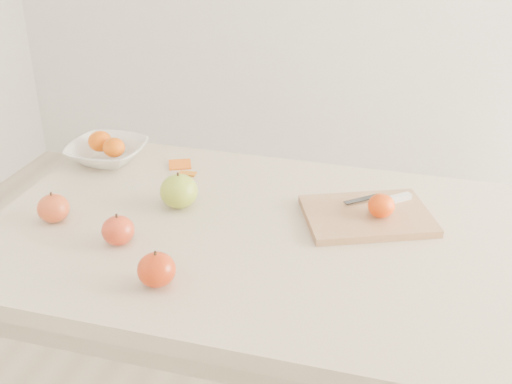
# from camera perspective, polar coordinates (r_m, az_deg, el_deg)

# --- Properties ---
(table) EXTENTS (1.20, 0.80, 0.75)m
(table) POSITION_cam_1_polar(r_m,az_deg,el_deg) (1.51, -0.52, -6.55)
(table) COLOR beige
(table) RESTS_ON ground
(cutting_board) EXTENTS (0.35, 0.31, 0.02)m
(cutting_board) POSITION_cam_1_polar(r_m,az_deg,el_deg) (1.51, 9.86, -2.09)
(cutting_board) COLOR #A98154
(cutting_board) RESTS_ON table
(board_tangerine) EXTENTS (0.06, 0.06, 0.05)m
(board_tangerine) POSITION_cam_1_polar(r_m,az_deg,el_deg) (1.49, 11.07, -1.20)
(board_tangerine) COLOR #D54707
(board_tangerine) RESTS_ON cutting_board
(fruit_bowl) EXTENTS (0.21, 0.21, 0.05)m
(fruit_bowl) POSITION_cam_1_polar(r_m,az_deg,el_deg) (1.83, -13.07, 3.46)
(fruit_bowl) COLOR white
(fruit_bowl) RESTS_ON table
(bowl_tangerine_near) EXTENTS (0.07, 0.07, 0.06)m
(bowl_tangerine_near) POSITION_cam_1_polar(r_m,az_deg,el_deg) (1.84, -13.70, 4.42)
(bowl_tangerine_near) COLOR #E85008
(bowl_tangerine_near) RESTS_ON fruit_bowl
(bowl_tangerine_far) EXTENTS (0.06, 0.06, 0.05)m
(bowl_tangerine_far) POSITION_cam_1_polar(r_m,az_deg,el_deg) (1.79, -12.52, 3.89)
(bowl_tangerine_far) COLOR #D36307
(bowl_tangerine_far) RESTS_ON fruit_bowl
(orange_peel_a) EXTENTS (0.07, 0.07, 0.01)m
(orange_peel_a) POSITION_cam_1_polar(r_m,az_deg,el_deg) (1.77, -6.77, 2.31)
(orange_peel_a) COLOR #D6590F
(orange_peel_a) RESTS_ON table
(orange_peel_b) EXTENTS (0.05, 0.04, 0.01)m
(orange_peel_b) POSITION_cam_1_polar(r_m,az_deg,el_deg) (1.72, -6.12, 1.55)
(orange_peel_b) COLOR #C3690D
(orange_peel_b) RESTS_ON table
(paring_knife) EXTENTS (0.16, 0.10, 0.01)m
(paring_knife) POSITION_cam_1_polar(r_m,az_deg,el_deg) (1.57, 11.91, -0.58)
(paring_knife) COLOR white
(paring_knife) RESTS_ON cutting_board
(apple_green) EXTENTS (0.09, 0.09, 0.08)m
(apple_green) POSITION_cam_1_polar(r_m,az_deg,el_deg) (1.54, -6.87, 0.08)
(apple_green) COLOR #79A01C
(apple_green) RESTS_ON table
(apple_red_d) EXTENTS (0.07, 0.07, 0.07)m
(apple_red_d) POSITION_cam_1_polar(r_m,az_deg,el_deg) (1.55, -17.57, -1.38)
(apple_red_d) COLOR maroon
(apple_red_d) RESTS_ON table
(apple_red_b) EXTENTS (0.07, 0.07, 0.06)m
(apple_red_b) POSITION_cam_1_polar(r_m,az_deg,el_deg) (1.42, -12.16, -3.35)
(apple_red_b) COLOR maroon
(apple_red_b) RESTS_ON table
(apple_red_e) EXTENTS (0.08, 0.08, 0.07)m
(apple_red_e) POSITION_cam_1_polar(r_m,az_deg,el_deg) (1.27, -8.83, -6.84)
(apple_red_e) COLOR #960D07
(apple_red_e) RESTS_ON table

